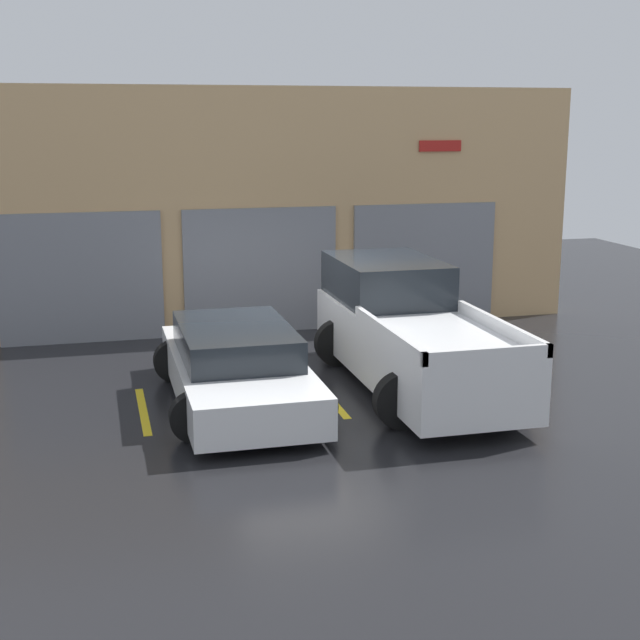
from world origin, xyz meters
TOP-DOWN VIEW (x-y plane):
  - ground_plane at (0.00, 0.00)m, footprint 28.00×28.00m
  - shophouse_building at (-0.01, 3.28)m, footprint 12.83×0.68m
  - pickup_truck at (1.41, -1.17)m, footprint 2.39×5.33m
  - sedan_white at (-1.41, -1.45)m, footprint 2.29×4.63m
  - parking_stripe_far_left at (-2.81, -1.48)m, footprint 0.12×2.20m
  - parking_stripe_left at (0.00, -1.48)m, footprint 0.12×2.20m
  - parking_stripe_centre at (2.81, -1.48)m, footprint 0.12×2.20m

SIDE VIEW (x-z plane):
  - ground_plane at x=0.00m, z-range 0.00..0.00m
  - parking_stripe_far_left at x=-2.81m, z-range 0.00..0.01m
  - parking_stripe_left at x=0.00m, z-range 0.00..0.01m
  - parking_stripe_centre at x=2.81m, z-range 0.00..0.01m
  - sedan_white at x=-1.41m, z-range -0.02..1.16m
  - pickup_truck at x=1.41m, z-range -0.07..1.81m
  - shophouse_building at x=-0.01m, z-range -0.05..4.75m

